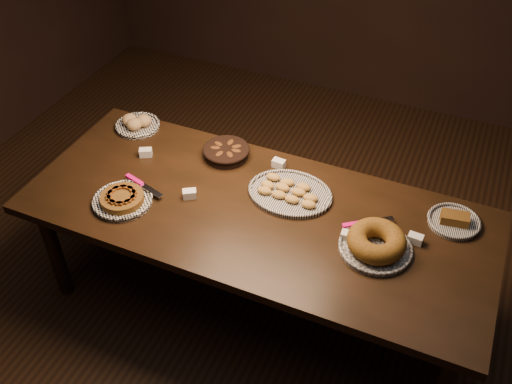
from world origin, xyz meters
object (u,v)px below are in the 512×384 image
at_px(madeleine_platter, 289,192).
at_px(bundt_cake_plate, 376,243).
at_px(apple_tart_plate, 123,199).
at_px(buffet_table, 255,220).

bearing_deg(madeleine_platter, bundt_cake_plate, 1.35).
bearing_deg(apple_tart_plate, buffet_table, 30.43).
distance_m(apple_tart_plate, bundt_cake_plate, 1.29).
xyz_separation_m(madeleine_platter, bundt_cake_plate, (0.51, -0.20, 0.03)).
distance_m(apple_tart_plate, madeleine_platter, 0.86).
relative_size(madeleine_platter, bundt_cake_plate, 1.10).
relative_size(buffet_table, madeleine_platter, 5.39).
distance_m(madeleine_platter, bundt_cake_plate, 0.55).
height_order(buffet_table, bundt_cake_plate, bundt_cake_plate).
xyz_separation_m(buffet_table, madeleine_platter, (0.12, 0.17, 0.09)).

